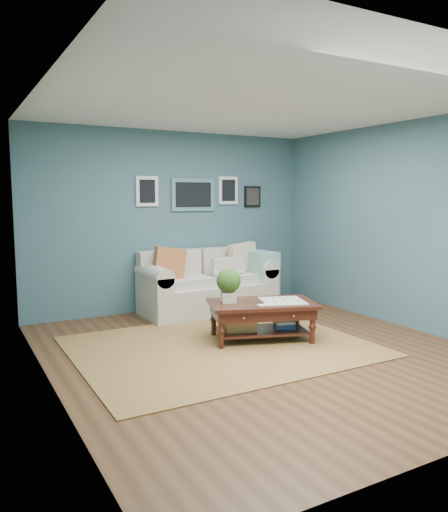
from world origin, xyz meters
TOP-DOWN VIEW (x-y plane):
  - room_shell at (0.01, 0.06)m, footprint 5.00×5.02m
  - area_rug at (-0.32, 0.37)m, footprint 3.26×2.61m
  - loveseat at (0.43, 2.03)m, footprint 2.01×0.91m
  - coffee_table at (0.18, 0.41)m, footprint 1.42×1.10m

SIDE VIEW (x-z plane):
  - area_rug at x=-0.32m, z-range 0.00..0.01m
  - coffee_table at x=0.18m, z-range -0.05..0.83m
  - loveseat at x=0.43m, z-range -0.10..0.94m
  - room_shell at x=0.01m, z-range 0.01..2.71m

